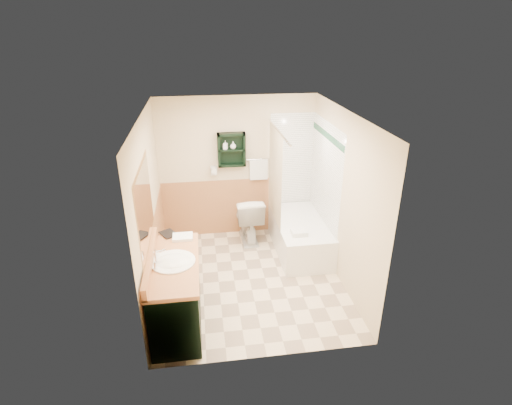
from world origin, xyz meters
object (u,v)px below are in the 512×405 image
object	(u,v)px
toilet	(248,218)
vanity_book	(161,229)
hair_dryer	(214,170)
soap_bottle_a	(225,147)
wall_shelf	(232,150)
vanity	(176,293)
soap_bottle_b	(233,146)
bathtub	(300,236)

from	to	relation	value
toilet	vanity_book	xyz separation A→B (m)	(-1.30, -1.32, 0.59)
hair_dryer	soap_bottle_a	distance (m)	0.45
wall_shelf	hair_dryer	size ratio (longest dim) A/B	2.29
vanity	toilet	xyz separation A→B (m)	(1.13, 1.96, -0.04)
wall_shelf	toilet	size ratio (longest dim) A/B	0.68
wall_shelf	soap_bottle_a	bearing A→B (deg)	-177.06
wall_shelf	soap_bottle_b	distance (m)	0.07
soap_bottle_a	vanity	bearing A→B (deg)	-110.24
toilet	soap_bottle_a	world-z (taller)	soap_bottle_a
hair_dryer	vanity_book	world-z (taller)	hair_dryer
soap_bottle_a	toilet	bearing A→B (deg)	-31.55
wall_shelf	soap_bottle_a	world-z (taller)	wall_shelf
bathtub	hair_dryer	bearing A→B (deg)	151.29
bathtub	wall_shelf	bearing A→B (deg)	145.64
hair_dryer	soap_bottle_a	world-z (taller)	soap_bottle_a
toilet	soap_bottle_a	bearing A→B (deg)	-33.37
vanity_book	soap_bottle_b	size ratio (longest dim) A/B	1.95
soap_bottle_a	vanity_book	bearing A→B (deg)	-122.30
vanity	soap_bottle_a	xyz separation A→B (m)	(0.80, 2.16, 1.16)
toilet	vanity_book	distance (m)	1.94
wall_shelf	bathtub	xyz separation A→B (m)	(1.03, -0.70, -1.29)
wall_shelf	hair_dryer	bearing A→B (deg)	175.24
toilet	soap_bottle_b	distance (m)	1.25
vanity_book	soap_bottle_a	bearing A→B (deg)	26.59
vanity_book	soap_bottle_b	xyz separation A→B (m)	(1.09, 1.52, 0.62)
hair_dryer	bathtub	distance (m)	1.78
toilet	soap_bottle_a	distance (m)	1.26
vanity	bathtub	xyz separation A→B (m)	(1.92, 1.47, -0.17)
toilet	vanity_book	world-z (taller)	vanity_book
soap_bottle_b	vanity	bearing A→B (deg)	-113.08
hair_dryer	bathtub	xyz separation A→B (m)	(1.33, -0.73, -0.94)
bathtub	toilet	distance (m)	0.94
hair_dryer	soap_bottle_a	bearing A→B (deg)	-8.42
vanity_book	soap_bottle_a	world-z (taller)	soap_bottle_a
toilet	vanity_book	size ratio (longest dim) A/B	3.44
vanity_book	soap_bottle_a	distance (m)	1.90
wall_shelf	toilet	world-z (taller)	wall_shelf
hair_dryer	vanity	size ratio (longest dim) A/B	0.17
hair_dryer	vanity	xyz separation A→B (m)	(-0.59, -2.19, -0.77)
vanity	vanity_book	distance (m)	0.86
wall_shelf	hair_dryer	xyz separation A→B (m)	(-0.30, 0.02, -0.35)
vanity	vanity_book	bearing A→B (deg)	104.44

